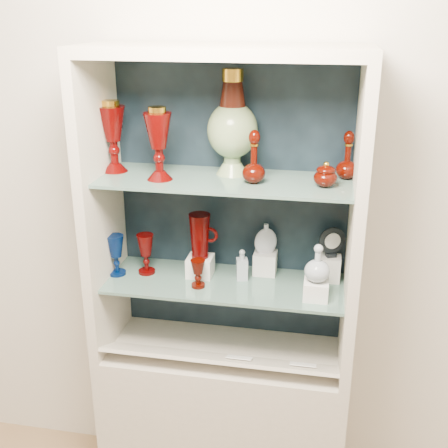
% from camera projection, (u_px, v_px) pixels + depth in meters
% --- Properties ---
extents(wall_back, '(3.50, 0.02, 2.80)m').
position_uv_depth(wall_back, '(234.00, 182.00, 2.26)').
color(wall_back, silver).
rests_on(wall_back, ground).
extents(cabinet_base, '(1.00, 0.40, 0.75)m').
position_uv_depth(cabinet_base, '(224.00, 423.00, 2.43)').
color(cabinet_base, beige).
rests_on(cabinet_base, ground).
extents(cabinet_back_panel, '(0.98, 0.02, 1.15)m').
position_uv_depth(cabinet_back_panel, '(233.00, 202.00, 2.26)').
color(cabinet_back_panel, black).
rests_on(cabinet_back_panel, cabinet_base).
extents(cabinet_side_left, '(0.04, 0.40, 1.15)m').
position_uv_depth(cabinet_side_left, '(102.00, 210.00, 2.17)').
color(cabinet_side_left, beige).
rests_on(cabinet_side_left, cabinet_base).
extents(cabinet_side_right, '(0.04, 0.40, 1.15)m').
position_uv_depth(cabinet_side_right, '(356.00, 226.00, 2.00)').
color(cabinet_side_right, beige).
rests_on(cabinet_side_right, cabinet_base).
extents(cabinet_top_cap, '(1.00, 0.40, 0.04)m').
position_uv_depth(cabinet_top_cap, '(224.00, 51.00, 1.87)').
color(cabinet_top_cap, beige).
rests_on(cabinet_top_cap, cabinet_side_left).
extents(shelf_lower, '(0.92, 0.34, 0.01)m').
position_uv_depth(shelf_lower, '(225.00, 283.00, 2.21)').
color(shelf_lower, slate).
rests_on(shelf_lower, cabinet_side_left).
extents(shelf_upper, '(0.92, 0.34, 0.01)m').
position_uv_depth(shelf_upper, '(225.00, 180.00, 2.06)').
color(shelf_upper, slate).
rests_on(shelf_upper, cabinet_side_left).
extents(label_ledge, '(0.92, 0.17, 0.09)m').
position_uv_depth(label_ledge, '(219.00, 359.00, 2.18)').
color(label_ledge, beige).
rests_on(label_ledge, cabinet_base).
extents(label_card_0, '(0.10, 0.06, 0.03)m').
position_uv_depth(label_card_0, '(239.00, 358.00, 2.16)').
color(label_card_0, white).
rests_on(label_card_0, label_ledge).
extents(label_card_1, '(0.10, 0.06, 0.03)m').
position_uv_depth(label_card_1, '(303.00, 365.00, 2.12)').
color(label_card_1, white).
rests_on(label_card_1, label_ledge).
extents(pedestal_lamp_left, '(0.12, 0.12, 0.27)m').
position_uv_depth(pedestal_lamp_left, '(113.00, 137.00, 2.10)').
color(pedestal_lamp_left, '#460100').
rests_on(pedestal_lamp_left, shelf_upper).
extents(pedestal_lamp_right, '(0.11, 0.11, 0.26)m').
position_uv_depth(pedestal_lamp_right, '(159.00, 144.00, 2.00)').
color(pedestal_lamp_right, '#460100').
rests_on(pedestal_lamp_right, shelf_upper).
extents(enamel_urn, '(0.21, 0.21, 0.39)m').
position_uv_depth(enamel_urn, '(232.00, 123.00, 2.05)').
color(enamel_urn, '#11432A').
rests_on(enamel_urn, shelf_upper).
extents(ruby_decanter_a, '(0.09, 0.09, 0.21)m').
position_uv_depth(ruby_decanter_a, '(254.00, 154.00, 1.97)').
color(ruby_decanter_a, '#3E0700').
rests_on(ruby_decanter_a, shelf_upper).
extents(ruby_decanter_b, '(0.10, 0.10, 0.19)m').
position_uv_depth(ruby_decanter_b, '(348.00, 154.00, 2.02)').
color(ruby_decanter_b, '#3E0700').
rests_on(ruby_decanter_b, shelf_upper).
extents(lidded_bowl, '(0.09, 0.09, 0.09)m').
position_uv_depth(lidded_bowl, '(326.00, 174.00, 1.95)').
color(lidded_bowl, '#3E0700').
rests_on(lidded_bowl, shelf_upper).
extents(cobalt_goblet, '(0.08, 0.08, 0.17)m').
position_uv_depth(cobalt_goblet, '(116.00, 255.00, 2.24)').
color(cobalt_goblet, '#011343').
rests_on(cobalt_goblet, shelf_lower).
extents(ruby_goblet_tall, '(0.08, 0.08, 0.17)m').
position_uv_depth(ruby_goblet_tall, '(146.00, 254.00, 2.25)').
color(ruby_goblet_tall, '#460100').
rests_on(ruby_goblet_tall, shelf_lower).
extents(ruby_goblet_small, '(0.07, 0.07, 0.11)m').
position_uv_depth(ruby_goblet_small, '(198.00, 274.00, 2.14)').
color(ruby_goblet_small, '#3E0700').
rests_on(ruby_goblet_small, shelf_lower).
extents(riser_ruby_pitcher, '(0.10, 0.10, 0.08)m').
position_uv_depth(riser_ruby_pitcher, '(200.00, 266.00, 2.24)').
color(riser_ruby_pitcher, silver).
rests_on(riser_ruby_pitcher, shelf_lower).
extents(ruby_pitcher, '(0.14, 0.10, 0.18)m').
position_uv_depth(ruby_pitcher, '(200.00, 236.00, 2.20)').
color(ruby_pitcher, '#460100').
rests_on(ruby_pitcher, riser_ruby_pitcher).
extents(clear_square_bottle, '(0.05, 0.05, 0.13)m').
position_uv_depth(clear_square_bottle, '(242.00, 264.00, 2.20)').
color(clear_square_bottle, '#98A6B1').
rests_on(clear_square_bottle, shelf_lower).
extents(riser_flat_flask, '(0.09, 0.09, 0.09)m').
position_uv_depth(riser_flat_flask, '(265.00, 263.00, 2.26)').
color(riser_flat_flask, silver).
rests_on(riser_flat_flask, shelf_lower).
extents(flat_flask, '(0.10, 0.06, 0.13)m').
position_uv_depth(flat_flask, '(266.00, 238.00, 2.22)').
color(flat_flask, silver).
rests_on(flat_flask, riser_flat_flask).
extents(riser_clear_round_decanter, '(0.09, 0.09, 0.07)m').
position_uv_depth(riser_clear_round_decanter, '(316.00, 290.00, 2.06)').
color(riser_clear_round_decanter, silver).
rests_on(riser_clear_round_decanter, shelf_lower).
extents(clear_round_decanter, '(0.10, 0.10, 0.14)m').
position_uv_depth(clear_round_decanter, '(318.00, 264.00, 2.03)').
color(clear_round_decanter, '#98A6B1').
rests_on(clear_round_decanter, riser_clear_round_decanter).
extents(riser_cameo_medallion, '(0.08, 0.08, 0.10)m').
position_uv_depth(riser_cameo_medallion, '(330.00, 268.00, 2.20)').
color(riser_cameo_medallion, silver).
rests_on(riser_cameo_medallion, shelf_lower).
extents(cameo_medallion, '(0.11, 0.08, 0.13)m').
position_uv_depth(cameo_medallion, '(332.00, 242.00, 2.16)').
color(cameo_medallion, black).
rests_on(cameo_medallion, riser_cameo_medallion).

